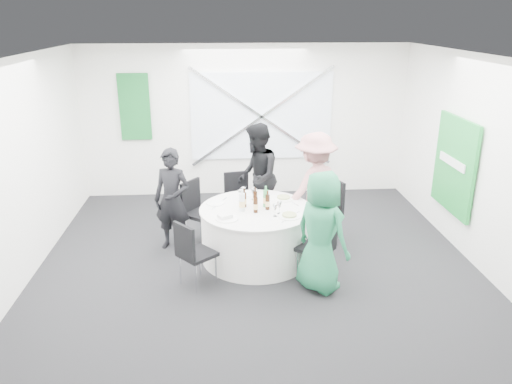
{
  "coord_description": "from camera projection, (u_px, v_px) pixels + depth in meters",
  "views": [
    {
      "loc": [
        -0.46,
        -6.17,
        3.28
      ],
      "look_at": [
        0.0,
        0.2,
        1.0
      ],
      "focal_mm": 35.0,
      "sensor_mm": 36.0,
      "label": 1
    }
  ],
  "objects": [
    {
      "name": "floor",
      "position": [
        257.0,
        264.0,
        6.93
      ],
      "size": [
        6.0,
        6.0,
        0.0
      ],
      "primitive_type": "plane",
      "color": "black",
      "rests_on": "ground"
    },
    {
      "name": "ceiling",
      "position": [
        257.0,
        57.0,
        5.99
      ],
      "size": [
        6.0,
        6.0,
        0.0
      ],
      "primitive_type": "plane",
      "rotation": [
        3.14,
        0.0,
        0.0
      ],
      "color": "white",
      "rests_on": "wall_back"
    },
    {
      "name": "wall_back",
      "position": [
        245.0,
        121.0,
        9.28
      ],
      "size": [
        6.0,
        0.0,
        6.0
      ],
      "primitive_type": "plane",
      "rotation": [
        1.57,
        0.0,
        0.0
      ],
      "color": "white",
      "rests_on": "floor"
    },
    {
      "name": "wall_front",
      "position": [
        287.0,
        288.0,
        3.64
      ],
      "size": [
        6.0,
        0.0,
        6.0
      ],
      "primitive_type": "plane",
      "rotation": [
        -1.57,
        0.0,
        0.0
      ],
      "color": "white",
      "rests_on": "floor"
    },
    {
      "name": "wall_left",
      "position": [
        19.0,
        173.0,
        6.26
      ],
      "size": [
        0.0,
        6.0,
        6.0
      ],
      "primitive_type": "plane",
      "rotation": [
        1.57,
        0.0,
        1.57
      ],
      "color": "white",
      "rests_on": "floor"
    },
    {
      "name": "wall_right",
      "position": [
        481.0,
        163.0,
        6.66
      ],
      "size": [
        0.0,
        6.0,
        6.0
      ],
      "primitive_type": "plane",
      "rotation": [
        1.57,
        0.0,
        -1.57
      ],
      "color": "white",
      "rests_on": "floor"
    },
    {
      "name": "window_panel",
      "position": [
        261.0,
        116.0,
        9.23
      ],
      "size": [
        2.6,
        0.03,
        1.6
      ],
      "primitive_type": "cube",
      "color": "silver",
      "rests_on": "wall_back"
    },
    {
      "name": "window_brace_a",
      "position": [
        262.0,
        117.0,
        9.19
      ],
      "size": [
        2.63,
        0.05,
        1.84
      ],
      "primitive_type": "cube",
      "rotation": [
        0.0,
        0.97,
        0.0
      ],
      "color": "silver",
      "rests_on": "window_panel"
    },
    {
      "name": "window_brace_b",
      "position": [
        262.0,
        117.0,
        9.19
      ],
      "size": [
        2.63,
        0.05,
        1.84
      ],
      "primitive_type": "cube",
      "rotation": [
        0.0,
        -0.97,
        0.0
      ],
      "color": "silver",
      "rests_on": "window_panel"
    },
    {
      "name": "green_banner",
      "position": [
        135.0,
        107.0,
        8.99
      ],
      "size": [
        0.55,
        0.04,
        1.2
      ],
      "primitive_type": "cube",
      "color": "#136127",
      "rests_on": "wall_back"
    },
    {
      "name": "green_sign",
      "position": [
        454.0,
        165.0,
        7.29
      ],
      "size": [
        0.05,
        1.2,
        1.4
      ],
      "primitive_type": "cube",
      "color": "#1A9134",
      "rests_on": "wall_right"
    },
    {
      "name": "banquet_table",
      "position": [
        256.0,
        234.0,
        6.99
      ],
      "size": [
        1.56,
        1.56,
        0.76
      ],
      "color": "silver",
      "rests_on": "floor"
    },
    {
      "name": "chair_back",
      "position": [
        238.0,
        196.0,
        7.96
      ],
      "size": [
        0.49,
        0.49,
        0.92
      ],
      "rotation": [
        0.0,
        0.0,
        0.19
      ],
      "color": "black",
      "rests_on": "floor"
    },
    {
      "name": "chair_back_left",
      "position": [
        197.0,
        207.0,
        7.47
      ],
      "size": [
        0.61,
        0.61,
        0.95
      ],
      "rotation": [
        0.0,
        0.0,
        0.93
      ],
      "color": "black",
      "rests_on": "floor"
    },
    {
      "name": "chair_back_right",
      "position": [
        328.0,
        207.0,
        7.41
      ],
      "size": [
        0.59,
        0.58,
        0.99
      ],
      "rotation": [
        0.0,
        0.0,
        -1.19
      ],
      "color": "black",
      "rests_on": "floor"
    },
    {
      "name": "chair_front_right",
      "position": [
        321.0,
        244.0,
        6.36
      ],
      "size": [
        0.57,
        0.57,
        0.89
      ],
      "rotation": [
        0.0,
        0.0,
        4.0
      ],
      "color": "black",
      "rests_on": "floor"
    },
    {
      "name": "chair_front_left",
      "position": [
        192.0,
        250.0,
        6.2
      ],
      "size": [
        0.57,
        0.57,
        0.88
      ],
      "rotation": [
        0.0,
        0.0,
        2.28
      ],
      "color": "black",
      "rests_on": "floor"
    },
    {
      "name": "person_man_back_left",
      "position": [
        172.0,
        200.0,
        7.18
      ],
      "size": [
        0.64,
        0.53,
        1.51
      ],
      "primitive_type": "imported",
      "rotation": [
        0.0,
        0.0,
        -0.35
      ],
      "color": "black",
      "rests_on": "floor"
    },
    {
      "name": "person_man_back",
      "position": [
        257.0,
        177.0,
        7.86
      ],
      "size": [
        0.52,
        0.87,
        1.71
      ],
      "primitive_type": "imported",
      "rotation": [
        0.0,
        0.0,
        -1.65
      ],
      "color": "black",
      "rests_on": "floor"
    },
    {
      "name": "person_woman_pink",
      "position": [
        315.0,
        188.0,
        7.43
      ],
      "size": [
        1.19,
        1.0,
        1.68
      ],
      "primitive_type": "imported",
      "rotation": [
        0.0,
        0.0,
        -2.59
      ],
      "color": "tan",
      "rests_on": "floor"
    },
    {
      "name": "person_woman_green",
      "position": [
        321.0,
        232.0,
        6.09
      ],
      "size": [
        0.86,
        0.9,
        1.55
      ],
      "primitive_type": "imported",
      "rotation": [
        0.0,
        0.0,
        2.27
      ],
      "color": "#20774D",
      "rests_on": "floor"
    },
    {
      "name": "plate_back",
      "position": [
        250.0,
        194.0,
        7.4
      ],
      "size": [
        0.27,
        0.27,
        0.01
      ],
      "color": "white",
      "rests_on": "banquet_table"
    },
    {
      "name": "plate_back_left",
      "position": [
        215.0,
        203.0,
        7.04
      ],
      "size": [
        0.25,
        0.25,
        0.01
      ],
      "color": "white",
      "rests_on": "banquet_table"
    },
    {
      "name": "plate_back_right",
      "position": [
        283.0,
        198.0,
        7.21
      ],
      "size": [
        0.29,
        0.29,
        0.04
      ],
      "color": "white",
      "rests_on": "banquet_table"
    },
    {
      "name": "plate_front_right",
      "position": [
        289.0,
        216.0,
        6.58
      ],
      "size": [
        0.29,
        0.29,
        0.04
      ],
      "color": "white",
      "rests_on": "banquet_table"
    },
    {
      "name": "plate_front_left",
      "position": [
        227.0,
        219.0,
        6.5
      ],
      "size": [
        0.29,
        0.29,
        0.01
      ],
      "color": "white",
      "rests_on": "banquet_table"
    },
    {
      "name": "napkin",
      "position": [
        225.0,
        216.0,
        6.5
      ],
      "size": [
        0.21,
        0.19,
        0.05
      ],
      "primitive_type": "cube",
      "rotation": [
        0.0,
        0.0,
        0.5
      ],
      "color": "silver",
      "rests_on": "plate_front_left"
    },
    {
      "name": "beer_bottle_a",
      "position": [
        244.0,
        200.0,
        6.88
      ],
      "size": [
        0.06,
        0.06,
        0.27
      ],
      "color": "#361909",
      "rests_on": "banquet_table"
    },
    {
      "name": "beer_bottle_b",
      "position": [
        255.0,
        198.0,
        6.95
      ],
      "size": [
        0.06,
        0.06,
        0.25
      ],
      "color": "#361909",
      "rests_on": "banquet_table"
    },
    {
      "name": "beer_bottle_c",
      "position": [
        268.0,
        202.0,
        6.79
      ],
      "size": [
        0.06,
        0.06,
        0.27
      ],
      "color": "#361909",
      "rests_on": "banquet_table"
    },
    {
      "name": "beer_bottle_d",
      "position": [
        256.0,
        205.0,
        6.69
      ],
      "size": [
        0.06,
        0.06,
        0.27
      ],
      "color": "#361909",
      "rests_on": "banquet_table"
    },
    {
      "name": "green_water_bottle",
      "position": [
        266.0,
        199.0,
        6.89
      ],
      "size": [
        0.08,
        0.08,
        0.3
      ],
      "color": "#3B9951",
      "rests_on": "banquet_table"
    },
    {
      "name": "clear_water_bottle",
      "position": [
        242.0,
        202.0,
        6.73
      ],
      "size": [
        0.08,
        0.08,
        0.31
      ],
      "color": "silver",
      "rests_on": "banquet_table"
    },
    {
      "name": "wine_glass_a",
      "position": [
        253.0,
        192.0,
        7.14
      ],
      "size": [
        0.07,
        0.07,
        0.17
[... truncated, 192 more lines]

